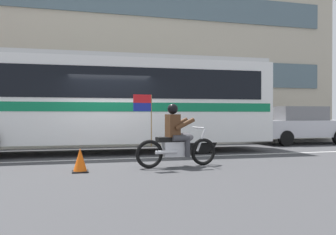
{
  "coord_description": "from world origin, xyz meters",
  "views": [
    {
      "loc": [
        -1.13,
        -10.92,
        1.31
      ],
      "look_at": [
        1.56,
        -1.03,
        1.21
      ],
      "focal_mm": 37.76,
      "sensor_mm": 36.0,
      "label": 1
    }
  ],
  "objects_px": {
    "motorcycle_with_rider": "(176,140)",
    "fire_hydrant": "(200,132)",
    "transit_bus": "(103,97)",
    "parked_hatchback_downstreet": "(300,125)",
    "traffic_cone": "(80,161)"
  },
  "relations": [
    {
      "from": "parked_hatchback_downstreet",
      "to": "traffic_cone",
      "type": "distance_m",
      "value": 10.95
    },
    {
      "from": "parked_hatchback_downstreet",
      "to": "traffic_cone",
      "type": "bearing_deg",
      "value": -150.8
    },
    {
      "from": "transit_bus",
      "to": "motorcycle_with_rider",
      "type": "height_order",
      "value": "transit_bus"
    },
    {
      "from": "transit_bus",
      "to": "motorcycle_with_rider",
      "type": "relative_size",
      "value": 5.2
    },
    {
      "from": "transit_bus",
      "to": "fire_hydrant",
      "type": "xyz_separation_m",
      "value": [
        4.51,
        2.74,
        -1.36
      ]
    },
    {
      "from": "motorcycle_with_rider",
      "to": "fire_hydrant",
      "type": "height_order",
      "value": "motorcycle_with_rider"
    },
    {
      "from": "motorcycle_with_rider",
      "to": "parked_hatchback_downstreet",
      "type": "height_order",
      "value": "motorcycle_with_rider"
    },
    {
      "from": "transit_bus",
      "to": "fire_hydrant",
      "type": "bearing_deg",
      "value": 31.28
    },
    {
      "from": "transit_bus",
      "to": "parked_hatchback_downstreet",
      "type": "height_order",
      "value": "transit_bus"
    },
    {
      "from": "transit_bus",
      "to": "motorcycle_with_rider",
      "type": "xyz_separation_m",
      "value": [
        1.49,
        -3.74,
        -1.22
      ]
    },
    {
      "from": "transit_bus",
      "to": "traffic_cone",
      "type": "height_order",
      "value": "transit_bus"
    },
    {
      "from": "motorcycle_with_rider",
      "to": "fire_hydrant",
      "type": "relative_size",
      "value": 2.92
    },
    {
      "from": "motorcycle_with_rider",
      "to": "parked_hatchback_downstreet",
      "type": "distance_m",
      "value": 8.86
    },
    {
      "from": "motorcycle_with_rider",
      "to": "traffic_cone",
      "type": "height_order",
      "value": "motorcycle_with_rider"
    },
    {
      "from": "transit_bus",
      "to": "fire_hydrant",
      "type": "height_order",
      "value": "transit_bus"
    }
  ]
}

